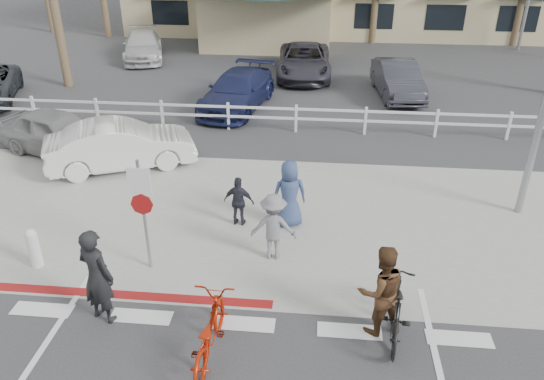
# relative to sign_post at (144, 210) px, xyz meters

# --- Properties ---
(ground) EXTENTS (140.00, 140.00, 0.00)m
(ground) POSITION_rel_sign_post_xyz_m (2.30, -2.20, -1.45)
(ground) COLOR #333335
(sidewalk_plaza) EXTENTS (22.00, 7.00, 0.01)m
(sidewalk_plaza) POSITION_rel_sign_post_xyz_m (2.30, 2.30, -1.44)
(sidewalk_plaza) COLOR gray
(sidewalk_plaza) RESTS_ON ground
(cross_street) EXTENTS (40.00, 5.00, 0.01)m
(cross_street) POSITION_rel_sign_post_xyz_m (2.30, 6.30, -1.45)
(cross_street) COLOR #333335
(cross_street) RESTS_ON ground
(parking_lot) EXTENTS (50.00, 16.00, 0.01)m
(parking_lot) POSITION_rel_sign_post_xyz_m (2.30, 15.80, -1.45)
(parking_lot) COLOR #333335
(parking_lot) RESTS_ON ground
(curb_red) EXTENTS (7.00, 0.25, 0.02)m
(curb_red) POSITION_rel_sign_post_xyz_m (-0.70, -1.00, -1.44)
(curb_red) COLOR maroon
(curb_red) RESTS_ON ground
(rail_fence) EXTENTS (29.40, 0.16, 1.00)m
(rail_fence) POSITION_rel_sign_post_xyz_m (2.80, 8.30, -0.95)
(rail_fence) COLOR silver
(rail_fence) RESTS_ON ground
(sign_post) EXTENTS (0.50, 0.10, 2.90)m
(sign_post) POSITION_rel_sign_post_xyz_m (0.00, 0.00, 0.00)
(sign_post) COLOR gray
(sign_post) RESTS_ON ground
(bollard_0) EXTENTS (0.26, 0.26, 0.95)m
(bollard_0) POSITION_rel_sign_post_xyz_m (-2.50, -0.20, -0.97)
(bollard_0) COLOR silver
(bollard_0) RESTS_ON ground
(bike_red) EXTENTS (0.78, 2.09, 1.08)m
(bike_red) POSITION_rel_sign_post_xyz_m (1.83, -2.43, -0.91)
(bike_red) COLOR #9F1C05
(bike_red) RESTS_ON ground
(rider_red) EXTENTS (0.85, 0.71, 1.99)m
(rider_red) POSITION_rel_sign_post_xyz_m (-0.40, -1.68, -0.46)
(rider_red) COLOR black
(rider_red) RESTS_ON ground
(bike_black) EXTENTS (0.79, 2.01, 1.18)m
(bike_black) POSITION_rel_sign_post_xyz_m (5.11, -1.56, -0.86)
(bike_black) COLOR black
(bike_black) RESTS_ON ground
(rider_black) EXTENTS (1.06, 0.94, 1.83)m
(rider_black) POSITION_rel_sign_post_xyz_m (4.81, -1.49, -0.54)
(rider_black) COLOR #4B301A
(rider_black) RESTS_ON ground
(pedestrian_a) EXTENTS (1.03, 0.59, 1.59)m
(pedestrian_a) POSITION_rel_sign_post_xyz_m (2.65, 0.66, -0.66)
(pedestrian_a) COLOR slate
(pedestrian_a) RESTS_ON ground
(pedestrian_child) EXTENTS (0.80, 0.41, 1.30)m
(pedestrian_child) POSITION_rel_sign_post_xyz_m (1.68, 1.97, -0.80)
(pedestrian_child) COLOR #26262F
(pedestrian_child) RESTS_ON ground
(pedestrian_b) EXTENTS (0.97, 0.76, 1.73)m
(pedestrian_b) POSITION_rel_sign_post_xyz_m (2.90, 2.08, -0.58)
(pedestrian_b) COLOR navy
(pedestrian_b) RESTS_ON ground
(car_white_sedan) EXTENTS (4.61, 3.13, 1.44)m
(car_white_sedan) POSITION_rel_sign_post_xyz_m (-2.36, 4.91, -0.73)
(car_white_sedan) COLOR silver
(car_white_sedan) RESTS_ON ground
(car_red_compact) EXTENTS (4.48, 3.02, 1.42)m
(car_red_compact) POSITION_rel_sign_post_xyz_m (-4.69, 5.69, -0.74)
(car_red_compact) COLOR gray
(car_red_compact) RESTS_ON ground
(lot_car_1) EXTENTS (2.87, 5.12, 1.40)m
(lot_car_1) POSITION_rel_sign_post_xyz_m (0.26, 10.60, -0.75)
(lot_car_1) COLOR #1A2049
(lot_car_1) RESTS_ON ground
(lot_car_3) EXTENTS (2.00, 4.51, 1.44)m
(lot_car_3) POSITION_rel_sign_post_xyz_m (6.65, 12.80, -0.73)
(lot_car_3) COLOR #2B2C33
(lot_car_3) RESTS_ON ground
(lot_car_4) EXTENTS (3.19, 5.05, 1.36)m
(lot_car_4) POSITION_rel_sign_post_xyz_m (-5.84, 17.75, -0.77)
(lot_car_4) COLOR beige
(lot_car_4) RESTS_ON ground
(lot_car_5) EXTENTS (2.58, 5.27, 1.44)m
(lot_car_5) POSITION_rel_sign_post_xyz_m (2.65, 15.38, -0.73)
(lot_car_5) COLOR #32303A
(lot_car_5) RESTS_ON ground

